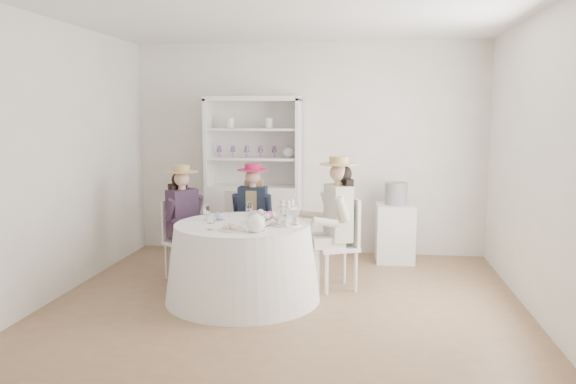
# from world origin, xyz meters

# --- Properties ---
(ground) EXTENTS (4.50, 4.50, 0.00)m
(ground) POSITION_xyz_m (0.00, 0.00, 0.00)
(ground) COLOR brown
(ground) RESTS_ON ground
(ceiling) EXTENTS (4.50, 4.50, 0.00)m
(ceiling) POSITION_xyz_m (0.00, 0.00, 2.70)
(ceiling) COLOR white
(ceiling) RESTS_ON wall_back
(wall_back) EXTENTS (4.50, 0.00, 4.50)m
(wall_back) POSITION_xyz_m (0.00, 2.00, 1.35)
(wall_back) COLOR silver
(wall_back) RESTS_ON ground
(wall_front) EXTENTS (4.50, 0.00, 4.50)m
(wall_front) POSITION_xyz_m (0.00, -2.00, 1.35)
(wall_front) COLOR silver
(wall_front) RESTS_ON ground
(wall_left) EXTENTS (0.00, 4.50, 4.50)m
(wall_left) POSITION_xyz_m (-2.25, 0.00, 1.35)
(wall_left) COLOR silver
(wall_left) RESTS_ON ground
(wall_right) EXTENTS (0.00, 4.50, 4.50)m
(wall_right) POSITION_xyz_m (2.25, 0.00, 1.35)
(wall_right) COLOR silver
(wall_right) RESTS_ON ground
(tea_table) EXTENTS (1.51, 1.51, 0.75)m
(tea_table) POSITION_xyz_m (-0.43, -0.01, 0.37)
(tea_table) COLOR white
(tea_table) RESTS_ON ground
(hutch) EXTENTS (1.20, 0.48, 2.01)m
(hutch) POSITION_xyz_m (-0.66, 1.77, 0.72)
(hutch) COLOR silver
(hutch) RESTS_ON ground
(side_table) EXTENTS (0.47, 0.47, 0.71)m
(side_table) POSITION_xyz_m (1.11, 1.63, 0.35)
(side_table) COLOR silver
(side_table) RESTS_ON ground
(hatbox) EXTENTS (0.35, 0.35, 0.27)m
(hatbox) POSITION_xyz_m (1.11, 1.63, 0.84)
(hatbox) COLOR black
(hatbox) RESTS_ON side_table
(guest_left) EXTENTS (0.54, 0.51, 1.25)m
(guest_left) POSITION_xyz_m (-1.21, 0.58, 0.71)
(guest_left) COLOR silver
(guest_left) RESTS_ON ground
(guest_mid) EXTENTS (0.44, 0.47, 1.24)m
(guest_mid) POSITION_xyz_m (-0.53, 0.97, 0.70)
(guest_mid) COLOR silver
(guest_mid) RESTS_ON ground
(guest_right) EXTENTS (0.58, 0.52, 1.38)m
(guest_right) POSITION_xyz_m (0.45, 0.42, 0.78)
(guest_right) COLOR silver
(guest_right) RESTS_ON ground
(spare_chair) EXTENTS (0.44, 0.44, 0.87)m
(spare_chair) POSITION_xyz_m (-0.78, 1.48, 0.47)
(spare_chair) COLOR silver
(spare_chair) RESTS_ON ground
(teacup_a) EXTENTS (0.09, 0.09, 0.07)m
(teacup_a) POSITION_xyz_m (-0.68, 0.10, 0.79)
(teacup_a) COLOR white
(teacup_a) RESTS_ON tea_table
(teacup_b) EXTENTS (0.10, 0.10, 0.07)m
(teacup_b) POSITION_xyz_m (-0.38, 0.25, 0.79)
(teacup_b) COLOR white
(teacup_b) RESTS_ON tea_table
(teacup_c) EXTENTS (0.12, 0.12, 0.07)m
(teacup_c) POSITION_xyz_m (-0.18, 0.09, 0.79)
(teacup_c) COLOR white
(teacup_c) RESTS_ON tea_table
(flower_bowl) EXTENTS (0.27, 0.27, 0.05)m
(flower_bowl) POSITION_xyz_m (-0.20, -0.07, 0.78)
(flower_bowl) COLOR white
(flower_bowl) RESTS_ON tea_table
(flower_arrangement) EXTENTS (0.17, 0.17, 0.06)m
(flower_arrangement) POSITION_xyz_m (-0.21, -0.01, 0.83)
(flower_arrangement) COLOR #D06894
(flower_arrangement) RESTS_ON tea_table
(table_teapot) EXTENTS (0.25, 0.18, 0.19)m
(table_teapot) POSITION_xyz_m (-0.22, -0.38, 0.83)
(table_teapot) COLOR white
(table_teapot) RESTS_ON tea_table
(sandwich_plate) EXTENTS (0.26, 0.26, 0.06)m
(sandwich_plate) POSITION_xyz_m (-0.45, -0.32, 0.77)
(sandwich_plate) COLOR white
(sandwich_plate) RESTS_ON tea_table
(cupcake_stand) EXTENTS (0.26, 0.26, 0.24)m
(cupcake_stand) POSITION_xyz_m (0.01, -0.05, 0.84)
(cupcake_stand) COLOR white
(cupcake_stand) RESTS_ON tea_table
(stemware_set) EXTENTS (0.85, 0.82, 0.15)m
(stemware_set) POSITION_xyz_m (-0.43, -0.01, 0.83)
(stemware_set) COLOR white
(stemware_set) RESTS_ON tea_table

